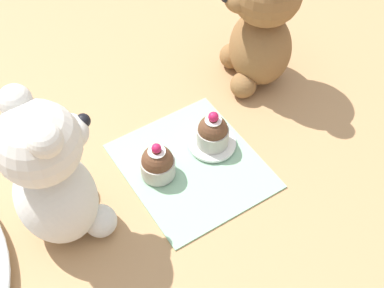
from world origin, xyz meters
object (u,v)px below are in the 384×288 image
object	(u,v)px
teddy_bear_cream	(52,176)
teddy_bear_tan	(261,22)
cupcake_near_cream_bear	(158,163)
cupcake_near_tan_bear	(213,132)
saucer_plate	(212,143)

from	to	relation	value
teddy_bear_cream	teddy_bear_tan	world-z (taller)	teddy_bear_tan
teddy_bear_cream	cupcake_near_cream_bear	distance (m)	0.18
teddy_bear_cream	cupcake_near_tan_bear	xyz separation A→B (m)	(0.01, -0.26, -0.08)
teddy_bear_tan	saucer_plate	distance (m)	0.22
cupcake_near_cream_bear	saucer_plate	xyz separation A→B (m)	(0.00, -0.10, -0.02)
teddy_bear_tan	cupcake_near_cream_bear	xyz separation A→B (m)	(-0.10, 0.26, -0.09)
cupcake_near_cream_bear	cupcake_near_tan_bear	size ratio (longest dim) A/B	0.98
teddy_bear_tan	cupcake_near_tan_bear	distance (m)	0.21
cupcake_near_tan_bear	teddy_bear_cream	bearing A→B (deg)	91.27
teddy_bear_tan	saucer_plate	bearing A→B (deg)	-38.12
teddy_bear_cream	cupcake_near_tan_bear	size ratio (longest dim) A/B	3.56
teddy_bear_tan	cupcake_near_cream_bear	distance (m)	0.30
cupcake_near_cream_bear	cupcake_near_tan_bear	xyz separation A→B (m)	(0.00, -0.10, 0.01)
teddy_bear_tan	cupcake_near_tan_bear	bearing A→B (deg)	-38.12
teddy_bear_cream	cupcake_near_tan_bear	distance (m)	0.27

